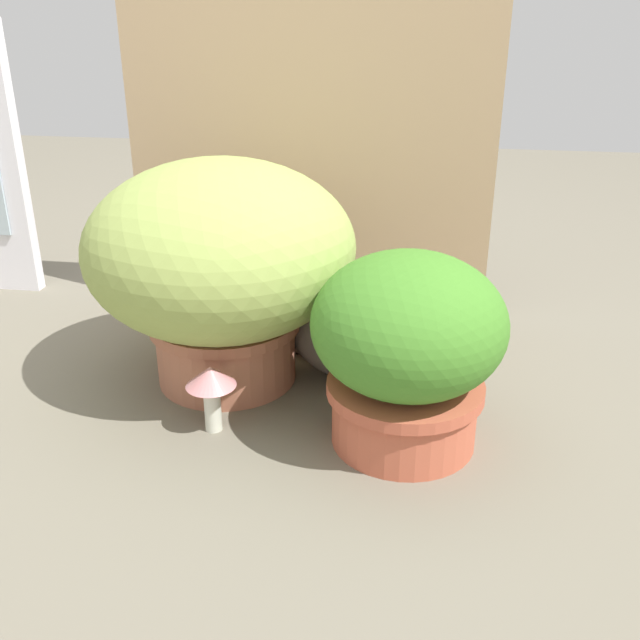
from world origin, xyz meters
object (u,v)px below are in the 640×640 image
mushroom_ornament_red (225,352)px  cat (348,328)px  grass_planter (221,260)px  leafy_planter (407,347)px  mushroom_ornament_pink (211,383)px

mushroom_ornament_red → cat: bearing=26.7°
grass_planter → leafy_planter: bearing=-25.9°
cat → grass_planter: bearing=-169.7°
leafy_planter → mushroom_ornament_pink: size_ratio=2.70×
grass_planter → mushroom_ornament_red: 0.20m
grass_planter → leafy_planter: 0.46m
mushroom_ornament_pink → mushroom_ornament_red: mushroom_ornament_red is taller
leafy_planter → mushroom_ornament_pink: leafy_planter is taller
leafy_planter → mushroom_ornament_red: bearing=162.7°
mushroom_ornament_red → grass_planter: bearing=104.3°
grass_planter → mushroom_ornament_pink: (0.03, -0.22, -0.18)m
cat → mushroom_ornament_red: 0.28m
grass_planter → leafy_planter: (0.41, -0.20, -0.08)m
mushroom_ornament_pink → grass_planter: bearing=97.8°
cat → mushroom_ornament_red: bearing=-153.3°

